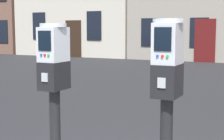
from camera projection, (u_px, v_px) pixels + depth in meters
name	position (u px, v px, depth m)	size (l,w,h in m)	color
parking_meter_near_kerb	(54.00, 82.00, 2.90)	(0.22, 0.25, 1.53)	black
parking_meter_twin_adjacent	(167.00, 88.00, 2.49)	(0.22, 0.25, 1.55)	black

